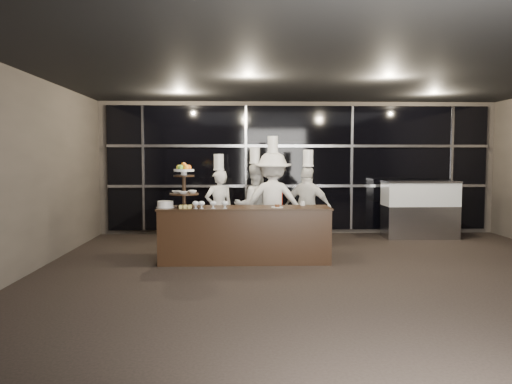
{
  "coord_description": "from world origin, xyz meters",
  "views": [
    {
      "loc": [
        -1.34,
        -6.32,
        1.75
      ],
      "look_at": [
        -1.06,
        2.22,
        1.15
      ],
      "focal_mm": 35.0,
      "sensor_mm": 36.0,
      "label": 1
    }
  ],
  "objects_px": {
    "display_stand": "(184,182)",
    "layer_cake": "(165,204)",
    "display_case": "(420,206)",
    "chef_b": "(255,205)",
    "chef_d": "(308,207)",
    "buffet_counter": "(245,234)",
    "chef_a": "(219,207)",
    "chef_c": "(273,202)"
  },
  "relations": [
    {
      "from": "display_case",
      "to": "chef_d",
      "type": "xyz_separation_m",
      "value": [
        -2.63,
        -1.4,
        0.12
      ]
    },
    {
      "from": "chef_a",
      "to": "buffet_counter",
      "type": "bearing_deg",
      "value": -69.02
    },
    {
      "from": "layer_cake",
      "to": "chef_c",
      "type": "bearing_deg",
      "value": 28.91
    },
    {
      "from": "display_stand",
      "to": "chef_c",
      "type": "bearing_deg",
      "value": 32.16
    },
    {
      "from": "chef_d",
      "to": "display_case",
      "type": "bearing_deg",
      "value": 27.93
    },
    {
      "from": "chef_c",
      "to": "chef_d",
      "type": "xyz_separation_m",
      "value": [
        0.66,
        0.02,
        -0.11
      ]
    },
    {
      "from": "display_stand",
      "to": "chef_b",
      "type": "bearing_deg",
      "value": 44.23
    },
    {
      "from": "layer_cake",
      "to": "chef_a",
      "type": "xyz_separation_m",
      "value": [
        0.83,
        1.29,
        -0.18
      ]
    },
    {
      "from": "display_case",
      "to": "chef_a",
      "type": "bearing_deg",
      "value": -165.19
    },
    {
      "from": "display_case",
      "to": "chef_b",
      "type": "bearing_deg",
      "value": -161.59
    },
    {
      "from": "chef_c",
      "to": "chef_d",
      "type": "bearing_deg",
      "value": 1.73
    },
    {
      "from": "layer_cake",
      "to": "chef_d",
      "type": "relative_size",
      "value": 0.16
    },
    {
      "from": "chef_c",
      "to": "chef_d",
      "type": "distance_m",
      "value": 0.67
    },
    {
      "from": "chef_d",
      "to": "buffet_counter",
      "type": "bearing_deg",
      "value": -140.42
    },
    {
      "from": "display_stand",
      "to": "buffet_counter",
      "type": "bearing_deg",
      "value": 0.01
    },
    {
      "from": "display_case",
      "to": "chef_b",
      "type": "relative_size",
      "value": 0.81
    },
    {
      "from": "chef_b",
      "to": "chef_d",
      "type": "height_order",
      "value": "chef_b"
    },
    {
      "from": "chef_b",
      "to": "layer_cake",
      "type": "bearing_deg",
      "value": -140.95
    },
    {
      "from": "display_case",
      "to": "chef_c",
      "type": "height_order",
      "value": "chef_c"
    },
    {
      "from": "chef_c",
      "to": "buffet_counter",
      "type": "bearing_deg",
      "value": -118.91
    },
    {
      "from": "buffet_counter",
      "to": "chef_c",
      "type": "xyz_separation_m",
      "value": [
        0.53,
        0.96,
        0.46
      ]
    },
    {
      "from": "layer_cake",
      "to": "chef_c",
      "type": "distance_m",
      "value": 2.1
    },
    {
      "from": "layer_cake",
      "to": "chef_c",
      "type": "xyz_separation_m",
      "value": [
        1.84,
        1.01,
        -0.05
      ]
    },
    {
      "from": "buffet_counter",
      "to": "chef_d",
      "type": "xyz_separation_m",
      "value": [
        1.19,
        0.98,
        0.35
      ]
    },
    {
      "from": "buffet_counter",
      "to": "display_stand",
      "type": "xyz_separation_m",
      "value": [
        -1.0,
        -0.0,
        0.87
      ]
    },
    {
      "from": "display_stand",
      "to": "layer_cake",
      "type": "distance_m",
      "value": 0.48
    },
    {
      "from": "display_stand",
      "to": "chef_d",
      "type": "height_order",
      "value": "chef_d"
    },
    {
      "from": "layer_cake",
      "to": "chef_b",
      "type": "relative_size",
      "value": 0.15
    },
    {
      "from": "display_case",
      "to": "chef_b",
      "type": "xyz_separation_m",
      "value": [
        -3.61,
        -1.2,
        0.15
      ]
    },
    {
      "from": "display_case",
      "to": "chef_d",
      "type": "relative_size",
      "value": 0.83
    },
    {
      "from": "chef_b",
      "to": "chef_c",
      "type": "relative_size",
      "value": 0.91
    },
    {
      "from": "buffet_counter",
      "to": "display_case",
      "type": "distance_m",
      "value": 4.51
    },
    {
      "from": "layer_cake",
      "to": "display_case",
      "type": "xyz_separation_m",
      "value": [
        5.13,
        2.43,
        -0.29
      ]
    },
    {
      "from": "chef_a",
      "to": "chef_b",
      "type": "relative_size",
      "value": 0.93
    },
    {
      "from": "display_case",
      "to": "chef_a",
      "type": "height_order",
      "value": "chef_a"
    },
    {
      "from": "chef_a",
      "to": "chef_d",
      "type": "bearing_deg",
      "value": -8.84
    },
    {
      "from": "chef_b",
      "to": "chef_c",
      "type": "distance_m",
      "value": 0.4
    },
    {
      "from": "chef_b",
      "to": "chef_d",
      "type": "xyz_separation_m",
      "value": [
        0.98,
        -0.19,
        -0.02
      ]
    },
    {
      "from": "chef_c",
      "to": "chef_d",
      "type": "relative_size",
      "value": 1.13
    },
    {
      "from": "buffet_counter",
      "to": "display_stand",
      "type": "height_order",
      "value": "display_stand"
    },
    {
      "from": "chef_b",
      "to": "chef_d",
      "type": "distance_m",
      "value": 1.0
    },
    {
      "from": "display_stand",
      "to": "chef_b",
      "type": "distance_m",
      "value": 1.76
    }
  ]
}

